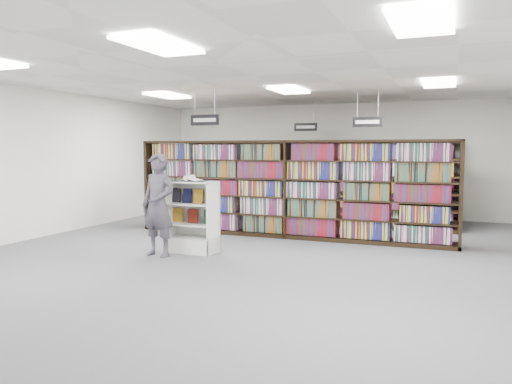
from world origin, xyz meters
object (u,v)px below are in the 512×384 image
at_px(endcap_display, 193,228).
at_px(open_book, 190,179).
at_px(shopper, 158,205).
at_px(bookshelf_row_near, 288,189).

relative_size(endcap_display, open_book, 1.99).
distance_m(endcap_display, open_book, 0.90).
distance_m(endcap_display, shopper, 0.81).
bearing_deg(bookshelf_row_near, endcap_display, -118.08).
height_order(bookshelf_row_near, shopper, bookshelf_row_near).
bearing_deg(bookshelf_row_near, shopper, -119.94).
relative_size(endcap_display, shopper, 0.72).
xyz_separation_m(endcap_display, shopper, (-0.40, -0.53, 0.46)).
height_order(bookshelf_row_near, endcap_display, bookshelf_row_near).
bearing_deg(shopper, bookshelf_row_near, 66.84).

